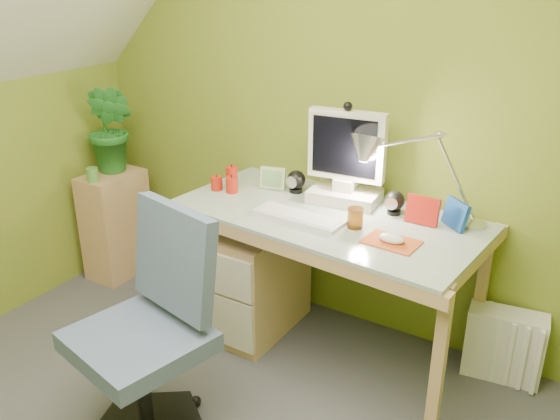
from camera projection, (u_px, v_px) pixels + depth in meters
The scene contains 19 objects.
wall_back at pixel (342, 108), 3.01m from camera, with size 3.20×0.01×2.40m, color olive.
desk at pixel (325, 284), 2.97m from camera, with size 1.45×0.73×0.78m, color tan, non-canonical shape.
monitor at pixel (347, 154), 2.87m from camera, with size 0.36×0.21×0.49m, color silver, non-canonical shape.
speaker_left at pixel (296, 182), 3.05m from camera, with size 0.10×0.10×0.12m, color black, non-canonical shape.
speaker_right at pixel (395, 203), 2.79m from camera, with size 0.09×0.09×0.11m, color black, non-canonical shape.
keyboard at pixel (298, 217), 2.75m from camera, with size 0.44×0.14×0.02m, color silver.
mousepad at pixel (391, 242), 2.52m from camera, with size 0.23×0.16×0.01m, color #B7481C.
mouse at pixel (392, 238), 2.52m from camera, with size 0.11×0.07×0.04m, color silver.
amber_tumbler at pixel (355, 218), 2.65m from camera, with size 0.07×0.07×0.09m, color #8F5214.
candle_cluster at pixel (227, 179), 3.10m from camera, with size 0.15×0.13×0.11m, color red, non-canonical shape.
photo_frame_red at pixel (423, 210), 2.68m from camera, with size 0.15×0.02×0.13m, color red.
photo_frame_blue at pixel (456, 214), 2.65m from camera, with size 0.15×0.02×0.13m, color navy.
photo_frame_green at pixel (273, 178), 3.10m from camera, with size 0.14×0.02×0.12m, color #AFCA8B.
desk_lamp at pixel (439, 156), 2.62m from camera, with size 0.58×0.25×0.63m, color #B2B2B7, non-canonical shape.
side_ledge at pixel (116, 224), 3.77m from camera, with size 0.25×0.39×0.68m, color tan.
potted_plant at pixel (111, 129), 3.57m from camera, with size 0.30×0.24×0.55m, color #236925.
green_cup at pixel (93, 175), 3.49m from camera, with size 0.07×0.07×0.09m, color #558F3B.
task_chair at pixel (138, 337), 2.36m from camera, with size 0.56×0.56×1.01m, color #44536F, non-canonical shape.
radiator at pixel (504, 345), 2.86m from camera, with size 0.36×0.14×0.36m, color silver.
Camera 1 is at (1.30, -1.09, 1.89)m, focal length 38.00 mm.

